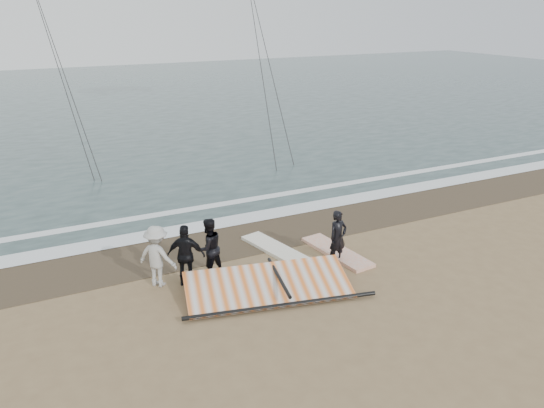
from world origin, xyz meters
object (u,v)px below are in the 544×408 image
(board_cream, at_px, (276,249))
(sail_rig, at_px, (264,286))
(man_main, at_px, (338,237))
(board_white, at_px, (337,252))

(board_cream, relative_size, sail_rig, 0.54)
(man_main, bearing_deg, sail_rig, -173.08)
(board_white, relative_size, board_cream, 1.00)
(sail_rig, bearing_deg, board_cream, 56.73)
(sail_rig, bearing_deg, board_white, 21.21)
(board_white, relative_size, sail_rig, 0.54)
(man_main, xyz_separation_m, board_white, (0.33, 0.51, -0.75))
(man_main, relative_size, board_cream, 0.61)
(man_main, distance_m, board_white, 0.97)
(board_white, distance_m, sail_rig, 3.21)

